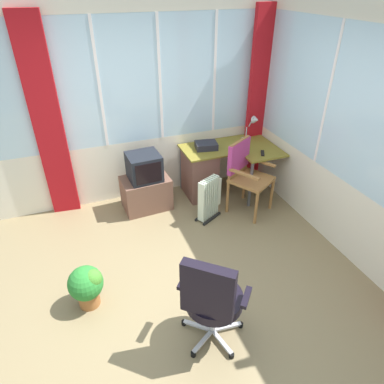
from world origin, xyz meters
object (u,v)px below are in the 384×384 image
(desk_lamp, at_px, (253,124))
(office_chair, at_px, (211,297))
(desk, at_px, (204,170))
(space_heater, at_px, (210,198))
(tv_remote, at_px, (263,153))
(potted_plant, at_px, (87,285))
(paper_tray, at_px, (206,145))
(wooden_armchair, at_px, (244,167))
(tv_on_stand, at_px, (146,185))

(desk_lamp, relative_size, office_chair, 0.38)
(desk, height_order, desk_lamp, desk_lamp)
(office_chair, height_order, space_heater, office_chair)
(tv_remote, relative_size, potted_plant, 0.33)
(desk_lamp, xyz_separation_m, office_chair, (-1.67, -2.38, -0.40))
(space_heater, xyz_separation_m, potted_plant, (-1.69, -0.94, -0.04))
(desk_lamp, bearing_deg, paper_tray, -178.22)
(tv_remote, bearing_deg, desk_lamp, 107.15)
(wooden_armchair, bearing_deg, office_chair, -124.53)
(tv_remote, height_order, office_chair, office_chair)
(tv_remote, distance_m, paper_tray, 0.79)
(tv_on_stand, height_order, potted_plant, tv_on_stand)
(desk, xyz_separation_m, tv_on_stand, (-0.89, -0.06, -0.03))
(paper_tray, bearing_deg, tv_remote, -33.54)
(desk, bearing_deg, tv_on_stand, -176.22)
(paper_tray, height_order, wooden_armchair, wooden_armchair)
(tv_remote, bearing_deg, office_chair, -101.58)
(tv_remote, distance_m, wooden_armchair, 0.37)
(tv_on_stand, xyz_separation_m, space_heater, (0.73, -0.53, -0.06))
(wooden_armchair, bearing_deg, potted_plant, -155.28)
(desk, distance_m, paper_tray, 0.38)
(paper_tray, bearing_deg, desk, -144.99)
(wooden_armchair, xyz_separation_m, potted_plant, (-2.20, -1.01, -0.37))
(wooden_armchair, xyz_separation_m, office_chair, (-1.25, -1.82, -0.06))
(desk, xyz_separation_m, potted_plant, (-1.84, -1.53, -0.12))
(desk_lamp, height_order, paper_tray, desk_lamp)
(desk, bearing_deg, paper_tray, 35.01)
(desk, bearing_deg, wooden_armchair, -55.20)
(tv_remote, relative_size, tv_on_stand, 0.18)
(desk_lamp, height_order, tv_on_stand, desk_lamp)
(desk_lamp, xyz_separation_m, wooden_armchair, (-0.42, -0.57, -0.34))
(space_heater, bearing_deg, desk, 75.33)
(office_chair, height_order, tv_on_stand, office_chair)
(paper_tray, xyz_separation_m, tv_on_stand, (-0.93, -0.09, -0.41))
(desk, xyz_separation_m, office_chair, (-0.89, -2.33, 0.18))
(paper_tray, relative_size, wooden_armchair, 0.30)
(desk_lamp, distance_m, office_chair, 2.94)
(desk_lamp, height_order, wooden_armchair, desk_lamp)
(desk, height_order, tv_on_stand, tv_on_stand)
(potted_plant, bearing_deg, office_chair, -40.06)
(desk_lamp, distance_m, tv_remote, 0.52)
(desk_lamp, xyz_separation_m, paper_tray, (-0.74, -0.02, -0.20))
(office_chair, bearing_deg, tv_on_stand, 89.95)
(space_heater, height_order, potted_plant, space_heater)
(wooden_armchair, height_order, tv_on_stand, wooden_armchair)
(paper_tray, relative_size, office_chair, 0.30)
(paper_tray, xyz_separation_m, office_chair, (-0.93, -2.36, -0.20))
(space_heater, bearing_deg, office_chair, -112.83)
(wooden_armchair, relative_size, space_heater, 1.65)
(wooden_armchair, bearing_deg, paper_tray, 120.46)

